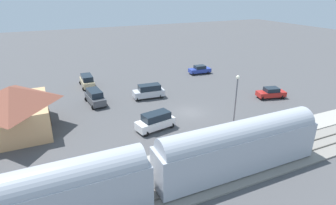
# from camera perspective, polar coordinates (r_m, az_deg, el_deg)

# --- Properties ---
(ground_plane) EXTENTS (200.00, 200.00, 0.00)m
(ground_plane) POSITION_cam_1_polar(r_m,az_deg,el_deg) (39.94, 4.39, -2.03)
(ground_plane) COLOR #4C4C4F
(railway_track) EXTENTS (4.80, 70.00, 0.30)m
(railway_track) POSITION_cam_1_polar(r_m,az_deg,el_deg) (30.00, 17.63, -11.82)
(railway_track) COLOR gray
(railway_track) RESTS_ON ground
(platform) EXTENTS (3.20, 46.00, 0.30)m
(platform) POSITION_cam_1_polar(r_m,az_deg,el_deg) (32.49, 12.99, -8.35)
(platform) COLOR #A8A399
(platform) RESTS_ON ground
(station_building) EXTENTS (10.58, 8.37, 5.82)m
(station_building) POSITION_cam_1_polar(r_m,az_deg,el_deg) (38.35, -29.03, -1.05)
(station_building) COLOR tan
(station_building) RESTS_ON ground
(pedestrian_on_platform) EXTENTS (0.36, 0.36, 1.71)m
(pedestrian_on_platform) POSITION_cam_1_polar(r_m,az_deg,el_deg) (30.93, 12.78, -7.58)
(pedestrian_on_platform) COLOR #23284C
(pedestrian_on_platform) RESTS_ON platform
(pedestrian_waiting_far) EXTENTS (0.36, 0.36, 1.71)m
(pedestrian_waiting_far) POSITION_cam_1_polar(r_m,az_deg,el_deg) (35.80, 22.04, -4.45)
(pedestrian_waiting_far) COLOR #23284C
(pedestrian_waiting_far) RESTS_ON platform
(suv_charcoal) EXTENTS (5.06, 2.75, 2.22)m
(suv_charcoal) POSITION_cam_1_polar(r_m,az_deg,el_deg) (43.75, -14.70, 1.12)
(suv_charcoal) COLOR #47494F
(suv_charcoal) RESTS_ON ground
(suv_silver) EXTENTS (2.34, 5.04, 2.22)m
(suv_silver) POSITION_cam_1_polar(r_m,az_deg,el_deg) (44.83, -3.93, 2.33)
(suv_silver) COLOR silver
(suv_silver) RESTS_ON ground
(sedan_blue) EXTENTS (2.18, 4.63, 1.74)m
(sedan_blue) POSITION_cam_1_polar(r_m,az_deg,el_deg) (58.42, 6.51, 6.71)
(sedan_blue) COLOR #283D9E
(sedan_blue) RESTS_ON ground
(sedan_red) EXTENTS (2.87, 4.81, 1.74)m
(sedan_red) POSITION_cam_1_polar(r_m,az_deg,el_deg) (47.79, 20.33, 1.89)
(sedan_red) COLOR red
(sedan_red) RESTS_ON ground
(suv_white) EXTENTS (2.86, 5.18, 2.22)m
(suv_white) POSITION_cam_1_polar(r_m,az_deg,el_deg) (34.71, -2.56, -3.79)
(suv_white) COLOR white
(suv_white) RESTS_ON ground
(suv_tan) EXTENTS (4.91, 2.43, 2.22)m
(suv_tan) POSITION_cam_1_polar(r_m,az_deg,el_deg) (51.92, -16.22, 4.29)
(suv_tan) COLOR #C6B284
(suv_tan) RESTS_ON ground
(light_pole_near_platform) EXTENTS (0.44, 0.44, 7.19)m
(light_pole_near_platform) POSITION_cam_1_polar(r_m,az_deg,el_deg) (33.82, 13.74, 1.16)
(light_pole_near_platform) COLOR #515156
(light_pole_near_platform) RESTS_ON ground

